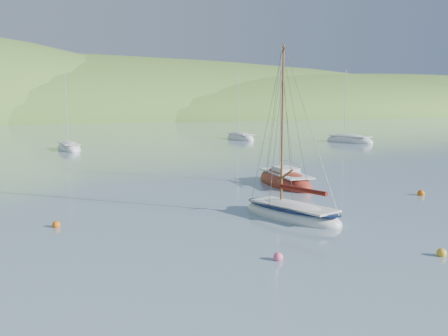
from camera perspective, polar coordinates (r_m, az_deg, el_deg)
name	(u,v)px	position (r m, az deg, el deg)	size (l,w,h in m)	color
ground	(306,257)	(20.16, 9.34, -10.00)	(700.00, 700.00, 0.00)	gray
shoreline_hills	(4,118)	(188.50, -23.86, 5.28)	(690.00, 135.00, 56.00)	#42722B
daysailer_white	(292,213)	(26.48, 7.73, -5.17)	(3.97, 6.63, 9.59)	silver
sloop_red	(285,182)	(36.52, 6.96, -1.58)	(3.41, 7.60, 10.87)	maroon
distant_sloop_a	(69,149)	(64.36, -17.30, 2.14)	(2.86, 7.16, 10.05)	silver
distant_sloop_b	(240,138)	(77.78, 1.88, 3.42)	(2.82, 7.78, 11.05)	silver
distant_sloop_d	(349,141)	(74.61, 14.12, 3.00)	(4.59, 8.38, 11.35)	silver
mooring_buoys	(327,219)	(25.96, 11.75, -5.75)	(22.85, 11.33, 0.47)	gold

